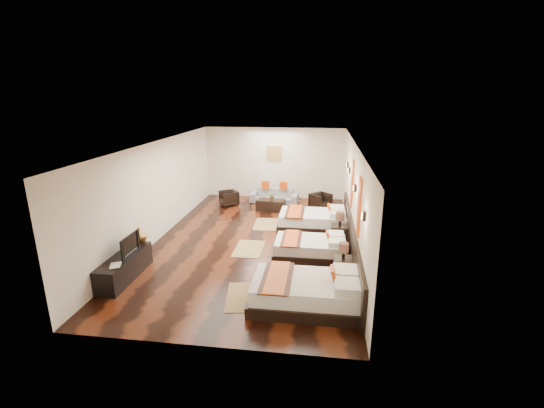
# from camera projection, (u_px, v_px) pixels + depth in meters

# --- Properties ---
(floor) EXTENTS (5.50, 9.50, 0.01)m
(floor) POSITION_uv_depth(u_px,v_px,m) (253.00, 240.00, 10.84)
(floor) COLOR black
(floor) RESTS_ON ground
(ceiling) EXTENTS (5.50, 9.50, 0.01)m
(ceiling) POSITION_uv_depth(u_px,v_px,m) (252.00, 143.00, 10.04)
(ceiling) COLOR white
(ceiling) RESTS_ON floor
(back_wall) EXTENTS (5.50, 0.01, 2.80)m
(back_wall) POSITION_uv_depth(u_px,v_px,m) (274.00, 163.00, 14.95)
(back_wall) COLOR silver
(back_wall) RESTS_ON floor
(left_wall) EXTENTS (0.01, 9.50, 2.80)m
(left_wall) POSITION_uv_depth(u_px,v_px,m) (159.00, 190.00, 10.79)
(left_wall) COLOR silver
(left_wall) RESTS_ON floor
(right_wall) EXTENTS (0.01, 9.50, 2.80)m
(right_wall) POSITION_uv_depth(u_px,v_px,m) (353.00, 197.00, 10.09)
(right_wall) COLOR silver
(right_wall) RESTS_ON floor
(headboard_panel) EXTENTS (0.08, 6.60, 0.90)m
(headboard_panel) POSITION_uv_depth(u_px,v_px,m) (351.00, 241.00, 9.60)
(headboard_panel) COLOR black
(headboard_panel) RESTS_ON floor
(bed_near) EXTENTS (2.23, 1.40, 0.85)m
(bed_near) POSITION_uv_depth(u_px,v_px,m) (308.00, 292.00, 7.47)
(bed_near) COLOR black
(bed_near) RESTS_ON floor
(bed_mid) EXTENTS (1.88, 1.18, 0.72)m
(bed_mid) POSITION_uv_depth(u_px,v_px,m) (311.00, 248.00, 9.71)
(bed_mid) COLOR black
(bed_mid) RESTS_ON floor
(bed_far) EXTENTS (2.14, 1.34, 0.82)m
(bed_far) POSITION_uv_depth(u_px,v_px,m) (314.00, 220.00, 11.70)
(bed_far) COLOR black
(bed_far) RESTS_ON floor
(nightstand_a) EXTENTS (0.43, 0.43, 0.84)m
(nightstand_a) POSITION_uv_depth(u_px,v_px,m) (343.00, 265.00, 8.61)
(nightstand_a) COLOR black
(nightstand_a) RESTS_ON floor
(nightstand_b) EXTENTS (0.46, 0.46, 0.91)m
(nightstand_b) POSITION_uv_depth(u_px,v_px,m) (339.00, 232.00, 10.60)
(nightstand_b) COLOR black
(nightstand_b) RESTS_ON floor
(jute_mat_near) EXTENTS (0.92, 1.30, 0.01)m
(jute_mat_near) POSITION_uv_depth(u_px,v_px,m) (245.00, 297.00, 7.84)
(jute_mat_near) COLOR #9D8050
(jute_mat_near) RESTS_ON floor
(jute_mat_mid) EXTENTS (0.76, 1.20, 0.01)m
(jute_mat_mid) POSITION_uv_depth(u_px,v_px,m) (249.00, 249.00, 10.25)
(jute_mat_mid) COLOR #9D8050
(jute_mat_mid) RESTS_ON floor
(jute_mat_far) EXTENTS (0.81, 1.23, 0.01)m
(jute_mat_far) POSITION_uv_depth(u_px,v_px,m) (266.00, 224.00, 12.17)
(jute_mat_far) COLOR #9D8050
(jute_mat_far) RESTS_ON floor
(tv_console) EXTENTS (0.50, 1.80, 0.55)m
(tv_console) POSITION_uv_depth(u_px,v_px,m) (125.00, 267.00, 8.57)
(tv_console) COLOR black
(tv_console) RESTS_ON floor
(tv) EXTENTS (0.11, 0.81, 0.47)m
(tv) POSITION_uv_depth(u_px,v_px,m) (127.00, 244.00, 8.54)
(tv) COLOR black
(tv) RESTS_ON tv_console
(book) EXTENTS (0.31, 0.36, 0.03)m
(book) POSITION_uv_depth(u_px,v_px,m) (110.00, 266.00, 7.96)
(book) COLOR black
(book) RESTS_ON tv_console
(figurine) EXTENTS (0.44, 0.44, 0.38)m
(figurine) POSITION_uv_depth(u_px,v_px,m) (139.00, 235.00, 9.20)
(figurine) COLOR brown
(figurine) RESTS_ON tv_console
(sofa) EXTENTS (1.88, 0.83, 0.54)m
(sofa) POSITION_uv_depth(u_px,v_px,m) (274.00, 196.00, 14.53)
(sofa) COLOR gray
(sofa) RESTS_ON floor
(armchair_left) EXTENTS (0.86, 0.85, 0.57)m
(armchair_left) POSITION_uv_depth(u_px,v_px,m) (229.00, 198.00, 14.14)
(armchair_left) COLOR black
(armchair_left) RESTS_ON floor
(armchair_right) EXTENTS (0.91, 0.91, 0.60)m
(armchair_right) POSITION_uv_depth(u_px,v_px,m) (321.00, 201.00, 13.68)
(armchair_right) COLOR black
(armchair_right) RESTS_ON floor
(coffee_table) EXTENTS (1.04, 0.59, 0.40)m
(coffee_table) POSITION_uv_depth(u_px,v_px,m) (271.00, 205.00, 13.55)
(coffee_table) COLOR black
(coffee_table) RESTS_ON floor
(table_plant) EXTENTS (0.28, 0.26, 0.27)m
(table_plant) POSITION_uv_depth(u_px,v_px,m) (272.00, 196.00, 13.46)
(table_plant) COLOR #2D5D1F
(table_plant) RESTS_ON coffee_table
(orange_panel_a) EXTENTS (0.04, 0.40, 1.30)m
(orange_panel_a) POSITION_uv_depth(u_px,v_px,m) (359.00, 207.00, 8.20)
(orange_panel_a) COLOR #D86014
(orange_panel_a) RESTS_ON right_wall
(orange_panel_b) EXTENTS (0.04, 0.40, 1.30)m
(orange_panel_b) POSITION_uv_depth(u_px,v_px,m) (352.00, 184.00, 10.29)
(orange_panel_b) COLOR #D86014
(orange_panel_b) RESTS_ON right_wall
(sconce_near) EXTENTS (0.07, 0.12, 0.18)m
(sconce_near) POSITION_uv_depth(u_px,v_px,m) (364.00, 216.00, 7.11)
(sconce_near) COLOR black
(sconce_near) RESTS_ON right_wall
(sconce_mid) EXTENTS (0.07, 0.12, 0.18)m
(sconce_mid) POSITION_uv_depth(u_px,v_px,m) (355.00, 188.00, 9.20)
(sconce_mid) COLOR black
(sconce_mid) RESTS_ON right_wall
(sconce_far) EXTENTS (0.07, 0.12, 0.18)m
(sconce_far) POSITION_uv_depth(u_px,v_px,m) (349.00, 170.00, 11.29)
(sconce_far) COLOR black
(sconce_far) RESTS_ON right_wall
(sconce_lounge) EXTENTS (0.07, 0.12, 0.18)m
(sconce_lounge) POSITION_uv_depth(u_px,v_px,m) (347.00, 165.00, 12.15)
(sconce_lounge) COLOR black
(sconce_lounge) RESTS_ON right_wall
(gold_artwork) EXTENTS (0.60, 0.04, 0.60)m
(gold_artwork) POSITION_uv_depth(u_px,v_px,m) (274.00, 153.00, 14.82)
(gold_artwork) COLOR #AD873F
(gold_artwork) RESTS_ON back_wall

